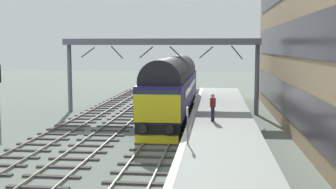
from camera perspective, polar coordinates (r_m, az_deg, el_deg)
name	(u,v)px	position (r m, az deg, el deg)	size (l,w,h in m)	color
ground_plane	(160,140)	(25.53, -1.07, -5.97)	(140.00, 140.00, 0.00)	slate
track_main	(160,139)	(25.51, -1.07, -5.85)	(2.50, 60.00, 0.15)	gray
track_adjacent_west	(101,137)	(26.19, -8.81, -5.61)	(2.50, 60.00, 0.15)	slate
track_adjacent_far_west	(53,136)	(27.12, -14.94, -5.34)	(2.50, 60.00, 0.15)	gray
station_platform	(222,133)	(25.22, 7.09, -5.01)	(4.00, 44.00, 1.01)	#9FA59F
diesel_locomotive	(173,86)	(32.94, 0.68, 1.18)	(2.74, 18.72, 4.68)	black
platform_number_sign	(187,119)	(19.70, 2.59, -3.30)	(0.10, 0.44, 1.69)	slate
waiting_passenger	(213,105)	(25.90, 5.93, -1.35)	(0.45, 0.48, 1.64)	#27263A
overhead_footbridge	(161,45)	(35.20, -0.92, 6.55)	(15.82, 2.00, 6.08)	slate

